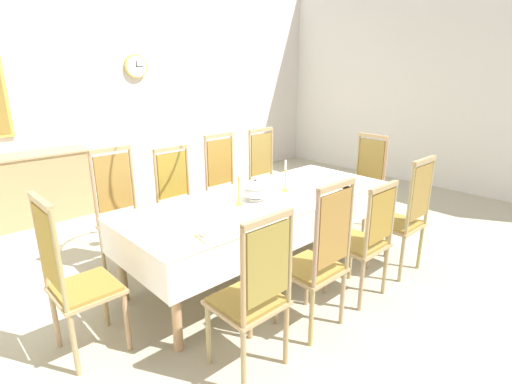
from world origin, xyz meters
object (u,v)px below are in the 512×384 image
Objects in this scene: chair_north_a at (122,212)px; chair_south_d at (405,215)px; spoon_secondary at (198,237)px; sideboard at (33,188)px; chair_south_a at (254,293)px; candlestick_west at (239,189)px; candlestick_east at (285,179)px; chair_head_west at (73,278)px; chair_south_b at (318,258)px; bowl_near_left at (347,189)px; spoon_primary at (351,187)px; chair_north_d at (267,176)px; dining_table at (263,205)px; chair_head_east at (364,181)px; bowl_near_right at (211,233)px; chair_south_c at (365,238)px; chair_north_c at (226,186)px; chair_north_b at (180,200)px; mounted_clock at (136,66)px; soup_tureen at (255,190)px.

chair_north_a reaches higher than chair_south_d.
sideboard is at bearing 105.04° from spoon_secondary.
chair_south_d reaches higher than chair_south_a.
chair_south_d is 3.11× the size of candlestick_west.
chair_head_west is at bearing 180.00° from candlestick_east.
chair_north_a is at bearing 136.30° from chair_south_d.
bowl_near_left is (1.12, 0.53, 0.18)m from chair_south_b.
bowl_near_left is at bearing -179.38° from spoon_primary.
dining_table is at bearing 43.82° from chair_north_d.
chair_head_east reaches higher than bowl_near_left.
bowl_near_right is (-0.55, 0.58, 0.18)m from chair_south_b.
chair_head_west is at bearing 180.00° from dining_table.
chair_south_c is 1.88m from chair_north_c.
dining_table is at bearing 109.97° from chair_north_b.
spoon_secondary is 4.03m from mounted_clock.
chair_north_b is at bearing 70.96° from chair_south_a.
mounted_clock is (-0.34, 3.65, 1.18)m from bowl_near_left.
chair_north_d is 3.22× the size of candlestick_west.
candlestick_east is 1.34m from spoon_secondary.
soup_tureen is at bearing 104.32° from chair_north_b.
soup_tureen is (-1.08, -0.94, 0.26)m from chair_north_d.
chair_head_west is (-2.07, 0.93, 0.04)m from chair_south_c.
chair_south_b reaches higher than spoon_primary.
chair_south_a is 0.63m from spoon_secondary.
chair_south_b reaches higher than chair_head_west.
spoon_secondary is at bearing 97.00° from chair_head_east.
candlestick_west is (0.69, 0.94, 0.34)m from chair_south_a.
mounted_clock is at bearing -108.81° from chair_north_b.
chair_north_d is 2.72m from mounted_clock.
chair_north_c is at bearing 109.85° from chair_south_d.
chair_head_east reaches higher than chair_south_a.
soup_tureen is 0.17× the size of sideboard.
chair_south_a is 6.47× the size of spoon_secondary.
chair_head_east is (0.79, -0.94, -0.02)m from chair_north_d.
candlestick_west is (0.69, -0.94, 0.31)m from chair_north_a.
spoon_primary is 0.99× the size of spoon_secondary.
chair_north_c reaches higher than chair_head_east.
chair_north_a is 1.32m from bowl_near_right.
spoon_secondary is at bearing 155.28° from chair_south_c.
chair_head_east reaches higher than spoon_secondary.
candlestick_west reaches higher than bowl_near_right.
mounted_clock is (0.14, 3.24, 1.07)m from candlestick_east.
chair_north_a is 2.24m from bowl_near_left.
sideboard is (-2.05, 3.40, -0.33)m from bowl_near_left.
bowl_near_right is at bearing 47.66° from chair_north_c.
mounted_clock is (1.43, 2.29, 1.35)m from chair_north_a.
chair_north_b is 3.05× the size of candlestick_west.
mounted_clock reaches higher than bowl_near_left.
spoon_primary is (-0.89, -0.39, 0.18)m from chair_head_east.
dining_table is 3.26m from sideboard.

